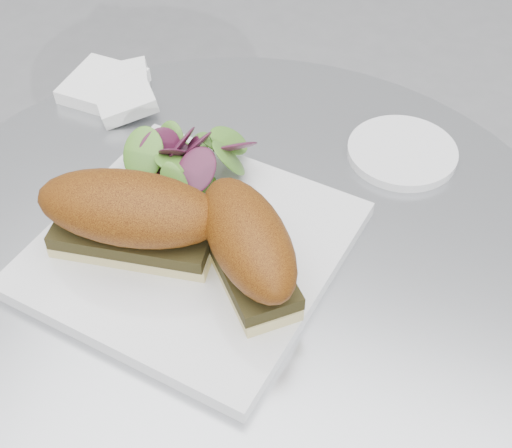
{
  "coord_description": "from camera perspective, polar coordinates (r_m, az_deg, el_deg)",
  "views": [
    {
      "loc": [
        0.17,
        -0.42,
        1.25
      ],
      "look_at": [
        0.02,
        0.02,
        0.77
      ],
      "focal_mm": 50.0,
      "sensor_mm": 36.0,
      "label": 1
    }
  ],
  "objects": [
    {
      "name": "plate",
      "position": [
        0.69,
        -5.18,
        -1.89
      ],
      "size": [
        0.31,
        0.31,
        0.02
      ],
      "primitive_type": "cube",
      "rotation": [
        0.0,
        0.0,
        -0.16
      ],
      "color": "silver",
      "rests_on": "table"
    },
    {
      "name": "napkin",
      "position": [
        0.89,
        -11.26,
        10.07
      ],
      "size": [
        0.15,
        0.15,
        0.02
      ],
      "primitive_type": null,
      "rotation": [
        0.0,
        0.0,
        -0.39
      ],
      "color": "white",
      "rests_on": "table"
    },
    {
      "name": "salad",
      "position": [
        0.73,
        -5.46,
        4.97
      ],
      "size": [
        0.11,
        0.11,
        0.05
      ],
      "primitive_type": null,
      "color": "#5B9631",
      "rests_on": "plate"
    },
    {
      "name": "sandwich_right",
      "position": [
        0.62,
        -0.64,
        -1.66
      ],
      "size": [
        0.15,
        0.16,
        0.08
      ],
      "rotation": [
        0.0,
        0.0,
        -0.85
      ],
      "color": "#CBB97F",
      "rests_on": "plate"
    },
    {
      "name": "sandwich_left",
      "position": [
        0.66,
        -10.01,
        0.73
      ],
      "size": [
        0.18,
        0.1,
        0.08
      ],
      "rotation": [
        0.0,
        0.0,
        0.13
      ],
      "color": "#CBB97F",
      "rests_on": "plate"
    },
    {
      "name": "saucer",
      "position": [
        0.81,
        11.61,
        5.65
      ],
      "size": [
        0.12,
        0.12,
        0.01
      ],
      "primitive_type": "cylinder",
      "color": "silver",
      "rests_on": "table"
    },
    {
      "name": "table",
      "position": [
        0.89,
        -1.35,
        -13.26
      ],
      "size": [
        0.7,
        0.7,
        0.73
      ],
      "color": "#AFB3B7",
      "rests_on": "ground"
    }
  ]
}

